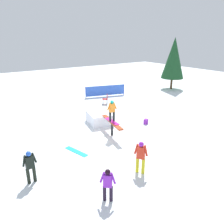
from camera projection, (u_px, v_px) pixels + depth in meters
name	position (u px, v px, depth m)	size (l,w,h in m)	color
ground_plane	(112.00, 135.00, 13.40)	(60.00, 60.00, 0.00)	white
rail_feature	(112.00, 124.00, 13.15)	(2.59, 0.76, 0.91)	black
snow_kicker_ramp	(100.00, 118.00, 15.16)	(1.80, 1.50, 0.76)	white
main_rider_on_rail	(112.00, 111.00, 12.89)	(1.37, 0.66, 1.31)	#BF1E90
bystander_red	(141.00, 156.00, 9.45)	(0.56, 0.42, 1.51)	gold
bystander_purple	(108.00, 183.00, 7.83)	(0.46, 0.50, 1.32)	black
bystander_black	(30.00, 165.00, 8.81)	(0.22, 0.59, 1.44)	black
loose_snowboard_cyan	(76.00, 151.00, 11.48)	(1.52, 0.28, 0.02)	#20C0D1
folding_chair	(106.00, 100.00, 19.44)	(0.60, 0.60, 0.88)	#3F3F44
backpack_on_snow	(146.00, 122.00, 15.08)	(0.30, 0.22, 0.34)	purple
safety_fence	(105.00, 91.00, 21.92)	(1.14, 3.92, 1.10)	blue
pine_tree_near	(174.00, 58.00, 24.15)	(2.51, 2.51, 5.70)	#4C331E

